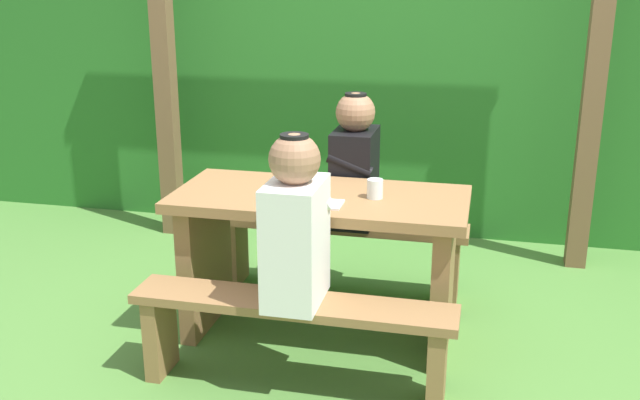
{
  "coord_description": "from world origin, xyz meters",
  "views": [
    {
      "loc": [
        0.76,
        -3.24,
        1.76
      ],
      "look_at": [
        0.0,
        0.0,
        0.71
      ],
      "focal_mm": 41.08,
      "sensor_mm": 36.0,
      "label": 1
    }
  ],
  "objects_px": {
    "person_black_coat": "(355,164)",
    "cell_phone": "(334,205)",
    "picnic_table": "(320,241)",
    "bench_near": "(293,325)",
    "bench_far": "(341,241)",
    "drinking_glass": "(375,189)",
    "bottle_left": "(295,169)",
    "person_white_shirt": "(295,226)"
  },
  "relations": [
    {
      "from": "person_black_coat",
      "to": "cell_phone",
      "type": "distance_m",
      "value": 0.67
    },
    {
      "from": "picnic_table",
      "to": "bench_near",
      "type": "height_order",
      "value": "picnic_table"
    },
    {
      "from": "bench_near",
      "to": "bench_far",
      "type": "relative_size",
      "value": 1.0
    },
    {
      "from": "picnic_table",
      "to": "bench_far",
      "type": "distance_m",
      "value": 0.55
    },
    {
      "from": "drinking_glass",
      "to": "cell_phone",
      "type": "relative_size",
      "value": 0.65
    },
    {
      "from": "bench_far",
      "to": "cell_phone",
      "type": "xyz_separation_m",
      "value": [
        0.1,
        -0.68,
        0.44
      ]
    },
    {
      "from": "person_black_coat",
      "to": "bench_near",
      "type": "bearing_deg",
      "value": -93.95
    },
    {
      "from": "person_black_coat",
      "to": "bench_far",
      "type": "bearing_deg",
      "value": 177.34
    },
    {
      "from": "drinking_glass",
      "to": "person_black_coat",
      "type": "bearing_deg",
      "value": 110.43
    },
    {
      "from": "bench_far",
      "to": "cell_phone",
      "type": "height_order",
      "value": "cell_phone"
    },
    {
      "from": "person_black_coat",
      "to": "bottle_left",
      "type": "height_order",
      "value": "person_black_coat"
    },
    {
      "from": "bench_near",
      "to": "bottle_left",
      "type": "bearing_deg",
      "value": 103.46
    },
    {
      "from": "picnic_table",
      "to": "drinking_glass",
      "type": "relative_size",
      "value": 15.49
    },
    {
      "from": "bench_near",
      "to": "cell_phone",
      "type": "height_order",
      "value": "cell_phone"
    },
    {
      "from": "bench_far",
      "to": "cell_phone",
      "type": "distance_m",
      "value": 0.81
    },
    {
      "from": "person_black_coat",
      "to": "bottle_left",
      "type": "relative_size",
      "value": 2.82
    },
    {
      "from": "bench_near",
      "to": "drinking_glass",
      "type": "bearing_deg",
      "value": 62.95
    },
    {
      "from": "bottle_left",
      "to": "cell_phone",
      "type": "distance_m",
      "value": 0.32
    },
    {
      "from": "picnic_table",
      "to": "cell_phone",
      "type": "bearing_deg",
      "value": -56.58
    },
    {
      "from": "drinking_glass",
      "to": "cell_phone",
      "type": "height_order",
      "value": "drinking_glass"
    },
    {
      "from": "bench_far",
      "to": "drinking_glass",
      "type": "relative_size",
      "value": 15.49
    },
    {
      "from": "picnic_table",
      "to": "person_black_coat",
      "type": "bearing_deg",
      "value": 82.12
    },
    {
      "from": "picnic_table",
      "to": "person_white_shirt",
      "type": "distance_m",
      "value": 0.57
    },
    {
      "from": "bench_far",
      "to": "person_white_shirt",
      "type": "distance_m",
      "value": 1.13
    },
    {
      "from": "bench_far",
      "to": "person_white_shirt",
      "type": "relative_size",
      "value": 1.95
    },
    {
      "from": "cell_phone",
      "to": "bench_near",
      "type": "bearing_deg",
      "value": -106.01
    },
    {
      "from": "bench_far",
      "to": "drinking_glass",
      "type": "height_order",
      "value": "drinking_glass"
    },
    {
      "from": "bottle_left",
      "to": "bench_near",
      "type": "bearing_deg",
      "value": -76.54
    },
    {
      "from": "bench_near",
      "to": "drinking_glass",
      "type": "relative_size",
      "value": 15.49
    },
    {
      "from": "person_black_coat",
      "to": "cell_phone",
      "type": "bearing_deg",
      "value": -87.24
    },
    {
      "from": "bench_far",
      "to": "person_black_coat",
      "type": "xyz_separation_m",
      "value": [
        0.07,
        -0.0,
        0.45
      ]
    },
    {
      "from": "person_black_coat",
      "to": "bottle_left",
      "type": "xyz_separation_m",
      "value": [
        -0.2,
        -0.49,
        0.09
      ]
    },
    {
      "from": "drinking_glass",
      "to": "bottle_left",
      "type": "height_order",
      "value": "bottle_left"
    },
    {
      "from": "bench_near",
      "to": "person_white_shirt",
      "type": "relative_size",
      "value": 1.95
    },
    {
      "from": "picnic_table",
      "to": "bench_far",
      "type": "xyz_separation_m",
      "value": [
        0.0,
        0.52,
        -0.2
      ]
    },
    {
      "from": "picnic_table",
      "to": "cell_phone",
      "type": "relative_size",
      "value": 10.0
    },
    {
      "from": "bench_near",
      "to": "person_white_shirt",
      "type": "height_order",
      "value": "person_white_shirt"
    },
    {
      "from": "person_white_shirt",
      "to": "drinking_glass",
      "type": "height_order",
      "value": "person_white_shirt"
    },
    {
      "from": "cell_phone",
      "to": "person_black_coat",
      "type": "bearing_deg",
      "value": 92.77
    },
    {
      "from": "cell_phone",
      "to": "bench_far",
      "type": "bearing_deg",
      "value": 98.74
    },
    {
      "from": "person_white_shirt",
      "to": "drinking_glass",
      "type": "relative_size",
      "value": 7.96
    },
    {
      "from": "person_white_shirt",
      "to": "picnic_table",
      "type": "bearing_deg",
      "value": 91.89
    }
  ]
}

